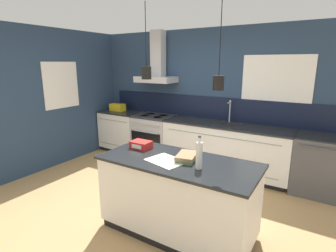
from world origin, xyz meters
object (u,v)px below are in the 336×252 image
(bottle_on_island, at_px, (199,155))
(red_supply_box, at_px, (141,145))
(dishwasher, at_px, (316,165))
(yellow_toolbox, at_px, (117,107))
(book_stack, at_px, (187,157))
(oven_range, at_px, (154,136))

(bottle_on_island, relative_size, red_supply_box, 1.40)
(dishwasher, relative_size, yellow_toolbox, 2.68)
(bottle_on_island, xyz_separation_m, yellow_toolbox, (-2.99, 2.06, -0.07))
(book_stack, bearing_deg, bottle_on_island, -32.95)
(oven_range, bearing_deg, red_supply_box, -59.77)
(book_stack, relative_size, yellow_toolbox, 1.03)
(oven_range, relative_size, yellow_toolbox, 2.68)
(red_supply_box, xyz_separation_m, yellow_toolbox, (-2.08, 1.85, 0.03))
(oven_range, height_order, red_supply_box, red_supply_box)
(oven_range, relative_size, red_supply_box, 3.67)
(oven_range, height_order, yellow_toolbox, yellow_toolbox)
(dishwasher, bearing_deg, yellow_toolbox, 180.00)
(red_supply_box, bearing_deg, book_stack, -5.89)
(dishwasher, height_order, red_supply_box, red_supply_box)
(bottle_on_island, bearing_deg, yellow_toolbox, 145.37)
(oven_range, relative_size, bottle_on_island, 2.62)
(oven_range, bearing_deg, dishwasher, 0.08)
(dishwasher, distance_m, red_supply_box, 2.71)
(book_stack, distance_m, yellow_toolbox, 3.38)
(book_stack, bearing_deg, red_supply_box, 174.11)
(dishwasher, xyz_separation_m, red_supply_box, (-1.92, -1.85, 0.50))
(book_stack, height_order, red_supply_box, red_supply_box)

